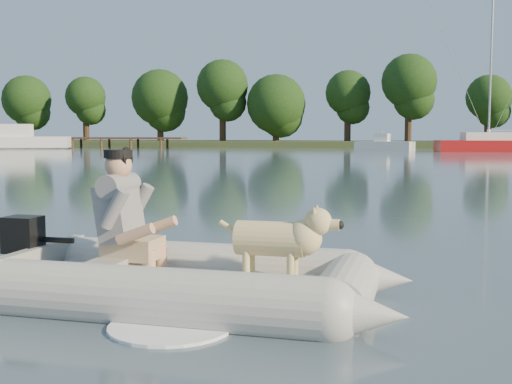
% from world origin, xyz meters
% --- Properties ---
extents(water, '(160.00, 160.00, 0.00)m').
position_xyz_m(water, '(0.00, 0.00, 0.00)').
color(water, '#50606C').
rests_on(water, ground).
extents(shore_bank, '(160.00, 12.00, 0.70)m').
position_xyz_m(shore_bank, '(0.00, 62.00, 0.25)').
color(shore_bank, '#47512D').
rests_on(shore_bank, water).
extents(dock, '(18.00, 2.00, 1.04)m').
position_xyz_m(dock, '(-26.00, 52.00, 0.52)').
color(dock, '#4C331E').
rests_on(dock, water).
extents(treeline, '(92.52, 7.35, 9.27)m').
position_xyz_m(treeline, '(8.99, 61.06, 5.35)').
color(treeline, '#332316').
rests_on(treeline, shore_bank).
extents(dinghy, '(4.70, 3.12, 1.41)m').
position_xyz_m(dinghy, '(0.43, -0.57, 0.60)').
color(dinghy, '#ABAAA5').
rests_on(dinghy, water).
extents(man, '(0.77, 0.67, 1.10)m').
position_xyz_m(man, '(-0.28, -0.48, 0.79)').
color(man, slate).
rests_on(man, dinghy).
extents(dog, '(0.97, 0.39, 0.63)m').
position_xyz_m(dog, '(1.09, -0.55, 0.53)').
color(dog, '#D3B67A').
rests_on(dog, dinghy).
extents(outboard_motor, '(0.44, 0.32, 0.80)m').
position_xyz_m(outboard_motor, '(-1.26, -0.48, 0.32)').
color(outboard_motor, black).
rests_on(outboard_motor, dinghy).
extents(cabin_cruiser, '(9.12, 5.89, 2.66)m').
position_xyz_m(cabin_cruiser, '(-30.76, 47.07, 1.12)').
color(cabin_cruiser, white).
rests_on(cabin_cruiser, water).
extents(motorboat, '(5.21, 3.26, 2.06)m').
position_xyz_m(motorboat, '(1.53, 48.68, 0.94)').
color(motorboat, white).
rests_on(motorboat, water).
extents(sailboat, '(9.19, 3.89, 12.24)m').
position_xyz_m(sailboat, '(9.89, 46.56, 0.54)').
color(sailboat, '#A11213').
rests_on(sailboat, water).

